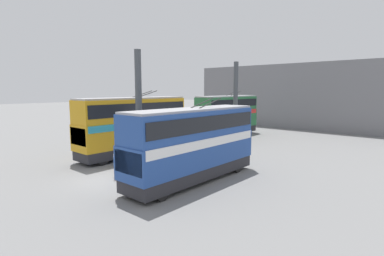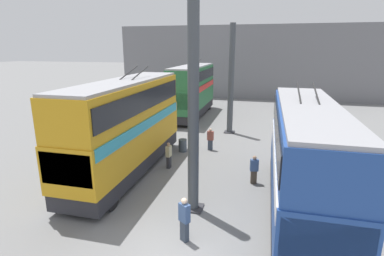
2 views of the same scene
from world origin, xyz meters
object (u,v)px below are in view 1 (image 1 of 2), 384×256
(person_by_left_row, at_px, (194,157))
(oil_drum, at_px, (181,147))
(person_aisle_foreground, at_px, (115,165))
(bus_left_far, at_px, (193,140))
(person_aisle_midway, at_px, (201,144))
(bus_right_near, at_px, (134,123))
(bus_right_far, at_px, (228,113))
(person_by_right_row, at_px, (159,147))

(person_by_left_row, height_order, oil_drum, person_by_left_row)
(person_by_left_row, bearing_deg, person_aisle_foreground, -34.95)
(bus_left_far, xyz_separation_m, person_aisle_midway, (7.19, 5.31, -1.90))
(person_by_left_row, xyz_separation_m, oil_drum, (3.90, 5.00, -0.37))
(oil_drum, bearing_deg, person_aisle_foreground, -163.74)
(person_aisle_midway, relative_size, oil_drum, 1.79)
(person_by_left_row, bearing_deg, bus_left_far, 26.55)
(bus_right_near, height_order, oil_drum, bus_right_near)
(person_aisle_midway, bearing_deg, person_aisle_foreground, -167.13)
(person_aisle_midway, bearing_deg, person_by_left_row, -138.01)
(bus_right_far, xyz_separation_m, person_by_right_row, (-13.83, -2.05, -2.12))
(bus_right_near, relative_size, person_by_left_row, 7.02)
(bus_right_far, bearing_deg, person_aisle_midway, -159.14)
(bus_left_far, xyz_separation_m, bus_right_far, (17.25, 9.14, 0.23))
(bus_right_near, xyz_separation_m, person_aisle_midway, (4.87, -3.83, -2.18))
(person_by_right_row, bearing_deg, oil_drum, -85.36)
(bus_right_far, height_order, person_by_left_row, bus_right_far)
(bus_left_far, distance_m, bus_right_near, 9.43)
(bus_left_far, height_order, bus_right_far, bus_right_far)
(bus_right_far, bearing_deg, bus_right_near, -180.00)
(oil_drum, bearing_deg, person_by_right_row, -179.95)
(bus_left_far, relative_size, bus_right_far, 1.00)
(person_aisle_midway, bearing_deg, bus_right_near, 149.22)
(bus_right_far, bearing_deg, oil_drum, -169.30)
(bus_right_near, bearing_deg, bus_right_far, 0.00)
(person_aisle_foreground, bearing_deg, person_by_right_row, 57.70)
(person_aisle_foreground, height_order, oil_drum, person_aisle_foreground)
(bus_left_far, bearing_deg, person_by_left_row, 39.61)
(bus_left_far, bearing_deg, person_aisle_foreground, 125.05)
(bus_left_far, bearing_deg, bus_right_far, 27.91)
(bus_left_far, height_order, person_by_left_row, bus_left_far)
(bus_left_far, xyz_separation_m, oil_drum, (6.43, 7.09, -2.28))
(person_by_right_row, xyz_separation_m, oil_drum, (3.01, 0.00, -0.39))
(bus_right_near, distance_m, person_by_left_row, 7.38)
(person_by_right_row, bearing_deg, person_by_left_row, 174.50)
(bus_right_near, relative_size, bus_right_far, 1.04)
(bus_right_far, xyz_separation_m, oil_drum, (-10.82, -2.05, -2.51))
(bus_right_near, relative_size, person_by_right_row, 6.85)
(person_aisle_midway, xyz_separation_m, oil_drum, (-0.77, 1.79, -0.38))
(person_aisle_midway, bearing_deg, bus_right_far, 28.29)
(bus_left_far, xyz_separation_m, person_aisle_foreground, (-3.04, 4.33, -1.79))
(bus_right_far, bearing_deg, bus_left_far, -152.09)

